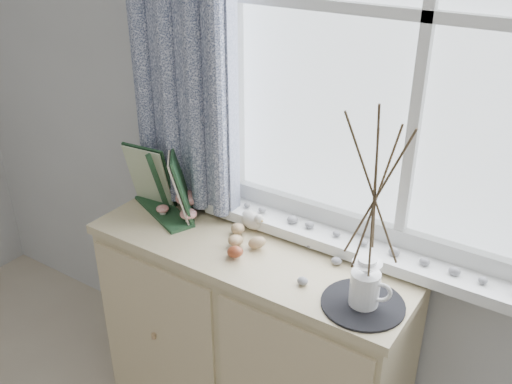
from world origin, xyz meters
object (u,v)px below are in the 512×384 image
at_px(toadstool_cluster, 185,203).
at_px(twig_pitcher, 375,191).
at_px(sideboard, 252,339).
at_px(botanical_book, 156,184).

xyz_separation_m(toadstool_cluster, twig_pitcher, (0.80, -0.13, 0.34)).
bearing_deg(twig_pitcher, sideboard, 145.77).
height_order(botanical_book, toadstool_cluster, botanical_book).
bearing_deg(botanical_book, sideboard, 25.07).
bearing_deg(twig_pitcher, botanical_book, 151.69).
relative_size(sideboard, botanical_book, 3.07).
bearing_deg(botanical_book, toadstool_cluster, 59.23).
distance_m(sideboard, botanical_book, 0.70).
bearing_deg(twig_pitcher, toadstool_cluster, 146.88).
xyz_separation_m(sideboard, twig_pitcher, (0.46, -0.09, 0.81)).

